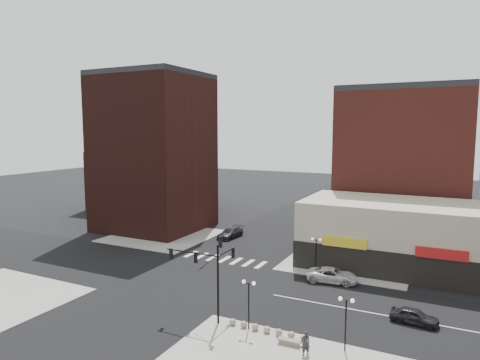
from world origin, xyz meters
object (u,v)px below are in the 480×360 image
at_px(street_lamp_se_a, 249,292).
at_px(dark_sedan_north, 230,233).
at_px(dark_sedan_east, 414,316).
at_px(stone_bench, 289,342).
at_px(traffic_signal, 210,266).
at_px(street_lamp_ne, 316,246).
at_px(pedestrian, 305,343).
at_px(street_lamp_se_b, 346,310).
at_px(white_suv, 333,275).

xyz_separation_m(street_lamp_se_a, dark_sedan_north, (-15.58, 26.32, -2.52)).
xyz_separation_m(dark_sedan_east, stone_bench, (-8.34, -8.45, -0.33)).
distance_m(traffic_signal, dark_sedan_east, 18.13).
height_order(traffic_signal, street_lamp_ne, traffic_signal).
distance_m(dark_sedan_east, pedestrian, 11.58).
height_order(street_lamp_se_a, street_lamp_ne, same).
height_order(street_lamp_se_a, pedestrian, street_lamp_se_a).
distance_m(traffic_signal, street_lamp_ne, 16.62).
relative_size(traffic_signal, pedestrian, 4.07).
relative_size(street_lamp_se_b, dark_sedan_north, 0.79).
relative_size(traffic_signal, dark_sedan_east, 1.96).
relative_size(white_suv, pedestrian, 2.88).
xyz_separation_m(street_lamp_se_b, dark_sedan_east, (4.27, 7.45, -2.61)).
height_order(white_suv, stone_bench, white_suv).
height_order(street_lamp_ne, dark_sedan_north, street_lamp_ne).
relative_size(dark_sedan_east, dark_sedan_north, 0.75).
bearing_deg(pedestrian, dark_sedan_east, -166.06).
distance_m(street_lamp_se_a, stone_bench, 5.02).
height_order(dark_sedan_east, stone_bench, dark_sedan_east).
relative_size(traffic_signal, dark_sedan_north, 1.47).
bearing_deg(street_lamp_se_a, traffic_signal, 177.43).
distance_m(street_lamp_ne, white_suv, 3.89).
bearing_deg(traffic_signal, street_lamp_ne, 73.25).
bearing_deg(dark_sedan_north, street_lamp_se_a, -54.35).
bearing_deg(stone_bench, dark_sedan_north, 124.31).
bearing_deg(stone_bench, street_lamp_se_b, 12.60).
xyz_separation_m(street_lamp_se_a, street_lamp_ne, (1.00, 16.00, 0.00)).
distance_m(traffic_signal, white_suv, 16.39).
xyz_separation_m(white_suv, stone_bench, (0.53, -15.29, -0.42)).
relative_size(street_lamp_se_a, white_suv, 0.75).
xyz_separation_m(street_lamp_ne, dark_sedan_east, (11.27, -8.55, -2.61)).
xyz_separation_m(traffic_signal, street_lamp_se_a, (3.76, -0.17, -1.67)).
xyz_separation_m(street_lamp_se_b, street_lamp_ne, (-7.00, 16.00, 0.00)).
bearing_deg(pedestrian, white_suv, -123.06).
bearing_deg(dark_sedan_north, street_lamp_ne, -26.87).
xyz_separation_m(white_suv, dark_sedan_east, (8.86, -6.84, -0.09)).
xyz_separation_m(street_lamp_se_a, dark_sedan_east, (12.27, 7.45, -2.61)).
height_order(street_lamp_ne, stone_bench, street_lamp_ne).
bearing_deg(pedestrian, traffic_signal, -53.52).
bearing_deg(street_lamp_ne, stone_bench, -80.19).
distance_m(traffic_signal, street_lamp_se_b, 11.88).
height_order(street_lamp_se_b, street_lamp_ne, same).
distance_m(white_suv, stone_bench, 15.30).
distance_m(dark_sedan_east, stone_bench, 11.87).
bearing_deg(street_lamp_ne, pedestrian, -75.80).
distance_m(street_lamp_ne, dark_sedan_north, 19.69).
bearing_deg(pedestrian, street_lamp_ne, -116.35).
relative_size(dark_sedan_north, stone_bench, 2.95).
height_order(traffic_signal, street_lamp_se_a, traffic_signal).
relative_size(white_suv, dark_sedan_east, 1.39).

